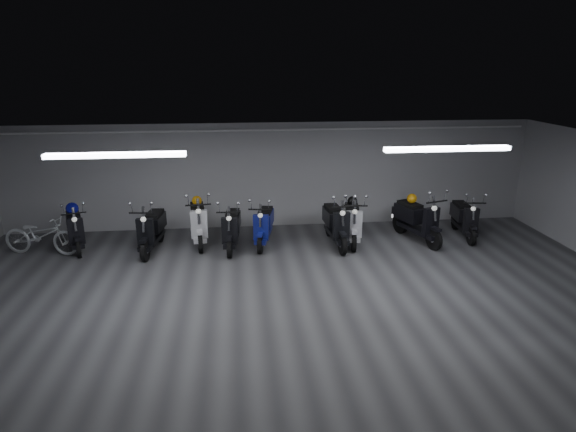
{
  "coord_description": "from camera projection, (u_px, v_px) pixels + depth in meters",
  "views": [
    {
      "loc": [
        -0.92,
        -7.64,
        4.27
      ],
      "look_at": [
        0.17,
        2.5,
        1.05
      ],
      "focal_mm": 30.34,
      "sensor_mm": 36.0,
      "label": 1
    }
  ],
  "objects": [
    {
      "name": "floor",
      "position": [
        293.0,
        315.0,
        8.62
      ],
      "size": [
        14.0,
        10.0,
        0.01
      ],
      "primitive_type": "cube",
      "color": "#3B3B3D",
      "rests_on": "ground"
    },
    {
      "name": "ceiling",
      "position": [
        294.0,
        159.0,
        7.78
      ],
      "size": [
        14.0,
        10.0,
        0.01
      ],
      "primitive_type": "cube",
      "color": "gray",
      "rests_on": "ground"
    },
    {
      "name": "back_wall",
      "position": [
        272.0,
        176.0,
        12.94
      ],
      "size": [
        14.0,
        0.01,
        2.8
      ],
      "primitive_type": "cube",
      "color": "#98989B",
      "rests_on": "ground"
    },
    {
      "name": "fluor_strip_left",
      "position": [
        116.0,
        155.0,
        8.44
      ],
      "size": [
        2.4,
        0.18,
        0.08
      ],
      "primitive_type": "cube",
      "color": "white",
      "rests_on": "ceiling"
    },
    {
      "name": "fluor_strip_right",
      "position": [
        447.0,
        149.0,
        9.05
      ],
      "size": [
        2.4,
        0.18,
        0.08
      ],
      "primitive_type": "cube",
      "color": "white",
      "rests_on": "ceiling"
    },
    {
      "name": "conduit",
      "position": [
        271.0,
        130.0,
        12.5
      ],
      "size": [
        13.6,
        0.05,
        0.05
      ],
      "primitive_type": "cylinder",
      "rotation": [
        0.0,
        1.57,
        0.0
      ],
      "color": "white",
      "rests_on": "back_wall"
    },
    {
      "name": "scooter_0",
      "position": [
        74.0,
        223.0,
        11.46
      ],
      "size": [
        1.15,
        1.85,
        1.31
      ],
      "primitive_type": null,
      "rotation": [
        0.0,
        0.0,
        0.35
      ],
      "color": "black",
      "rests_on": "floor"
    },
    {
      "name": "scooter_1",
      "position": [
        151.0,
        223.0,
        11.35
      ],
      "size": [
        0.84,
        1.94,
        1.4
      ],
      "primitive_type": null,
      "rotation": [
        0.0,
        0.0,
        -0.12
      ],
      "color": "black",
      "rests_on": "floor"
    },
    {
      "name": "scooter_2",
      "position": [
        198.0,
        215.0,
        11.84
      ],
      "size": [
        0.86,
        2.0,
        1.44
      ],
      "primitive_type": null,
      "rotation": [
        0.0,
        0.0,
        0.11
      ],
      "color": "silver",
      "rests_on": "floor"
    },
    {
      "name": "scooter_3",
      "position": [
        231.0,
        222.0,
        11.52
      ],
      "size": [
        0.76,
        1.85,
        1.34
      ],
      "primitive_type": null,
      "rotation": [
        0.0,
        0.0,
        -0.09
      ],
      "color": "black",
      "rests_on": "floor"
    },
    {
      "name": "scooter_4",
      "position": [
        264.0,
        219.0,
        11.77
      ],
      "size": [
        0.94,
        1.86,
        1.32
      ],
      "primitive_type": null,
      "rotation": [
        0.0,
        0.0,
        -0.21
      ],
      "color": "navy",
      "rests_on": "floor"
    },
    {
      "name": "scooter_5",
      "position": [
        336.0,
        217.0,
        11.73
      ],
      "size": [
        0.74,
        1.96,
        1.43
      ],
      "primitive_type": null,
      "rotation": [
        0.0,
        0.0,
        0.05
      ],
      "color": "black",
      "rests_on": "floor"
    },
    {
      "name": "scooter_6",
      "position": [
        353.0,
        215.0,
        11.91
      ],
      "size": [
        0.91,
        1.95,
        1.39
      ],
      "primitive_type": null,
      "rotation": [
        0.0,
        0.0,
        -0.16
      ],
      "color": "silver",
      "rests_on": "floor"
    },
    {
      "name": "scooter_7",
      "position": [
        418.0,
        213.0,
        11.98
      ],
      "size": [
        1.23,
        2.08,
        1.47
      ],
      "primitive_type": null,
      "rotation": [
        0.0,
        0.0,
        0.31
      ],
      "color": "black",
      "rests_on": "floor"
    },
    {
      "name": "scooter_8",
      "position": [
        465.0,
        212.0,
        12.29
      ],
      "size": [
        0.79,
        1.83,
        1.32
      ],
      "primitive_type": null,
      "rotation": [
        0.0,
        0.0,
        -0.11
      ],
      "color": "black",
      "rests_on": "floor"
    },
    {
      "name": "bicycle",
      "position": [
        40.0,
        231.0,
        11.2
      ],
      "size": [
        1.86,
        0.99,
        1.14
      ],
      "primitive_type": "imported",
      "rotation": [
        0.0,
        0.0,
        1.36
      ],
      "color": "white",
      "rests_on": "floor"
    },
    {
      "name": "helmet_0",
      "position": [
        352.0,
        201.0,
        12.07
      ],
      "size": [
        0.25,
        0.25,
        0.25
      ],
      "primitive_type": "sphere",
      "color": "black",
      "rests_on": "scooter_6"
    },
    {
      "name": "helmet_1",
      "position": [
        412.0,
        198.0,
        12.13
      ],
      "size": [
        0.25,
        0.25,
        0.25
      ],
      "primitive_type": "sphere",
      "color": "orange",
      "rests_on": "scooter_7"
    },
    {
      "name": "helmet_2",
      "position": [
        72.0,
        208.0,
        11.58
      ],
      "size": [
        0.29,
        0.29,
        0.29
      ],
      "primitive_type": "sphere",
      "color": "#0B0C79",
      "rests_on": "scooter_0"
    },
    {
      "name": "helmet_3",
      "position": [
        197.0,
        201.0,
        12.0
      ],
      "size": [
        0.25,
        0.25,
        0.25
      ],
      "primitive_type": "sphere",
      "color": "#BA770A",
      "rests_on": "scooter_2"
    }
  ]
}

